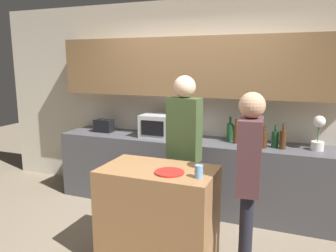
% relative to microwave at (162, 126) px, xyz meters
% --- Properties ---
extents(back_wall, '(6.40, 0.40, 2.70)m').
position_rel_microwave_xyz_m(back_wall, '(0.40, 0.26, 0.48)').
color(back_wall, beige).
rests_on(back_wall, ground_plane).
extents(back_counter, '(3.60, 0.62, 0.91)m').
position_rel_microwave_xyz_m(back_counter, '(0.40, -0.01, -0.60)').
color(back_counter, '#4C4C51').
rests_on(back_counter, ground_plane).
extents(kitchen_island, '(1.05, 0.62, 0.93)m').
position_rel_microwave_xyz_m(kitchen_island, '(0.51, -1.31, -0.59)').
color(kitchen_island, '#996B42').
rests_on(kitchen_island, ground_plane).
extents(microwave, '(0.52, 0.39, 0.30)m').
position_rel_microwave_xyz_m(microwave, '(0.00, 0.00, 0.00)').
color(microwave, '#B7BABC').
rests_on(microwave, back_counter).
extents(toaster, '(0.26, 0.16, 0.18)m').
position_rel_microwave_xyz_m(toaster, '(-0.89, 0.00, -0.06)').
color(toaster, black).
rests_on(toaster, back_counter).
extents(potted_plant, '(0.14, 0.14, 0.39)m').
position_rel_microwave_xyz_m(potted_plant, '(1.90, 0.00, 0.05)').
color(potted_plant, silver).
rests_on(potted_plant, back_counter).
extents(bottle_0, '(0.08, 0.08, 0.31)m').
position_rel_microwave_xyz_m(bottle_0, '(0.89, 0.11, -0.03)').
color(bottle_0, '#194723').
rests_on(bottle_0, back_counter).
extents(bottle_1, '(0.07, 0.07, 0.30)m').
position_rel_microwave_xyz_m(bottle_1, '(0.98, 0.00, -0.03)').
color(bottle_1, '#472814').
rests_on(bottle_1, back_counter).
extents(bottle_2, '(0.08, 0.08, 0.26)m').
position_rel_microwave_xyz_m(bottle_2, '(1.11, 0.07, -0.05)').
color(bottle_2, '#194723').
rests_on(bottle_2, back_counter).
extents(bottle_3, '(0.07, 0.07, 0.25)m').
position_rel_microwave_xyz_m(bottle_3, '(1.21, 0.06, -0.06)').
color(bottle_3, silver).
rests_on(bottle_3, back_counter).
extents(bottle_4, '(0.09, 0.09, 0.26)m').
position_rel_microwave_xyz_m(bottle_4, '(1.32, -0.11, -0.05)').
color(bottle_4, '#472814').
rests_on(bottle_4, back_counter).
extents(bottle_5, '(0.08, 0.08, 0.27)m').
position_rel_microwave_xyz_m(bottle_5, '(1.45, -0.04, -0.05)').
color(bottle_5, '#194723').
rests_on(bottle_5, back_counter).
extents(bottle_6, '(0.07, 0.07, 0.30)m').
position_rel_microwave_xyz_m(bottle_6, '(1.53, -0.08, -0.04)').
color(bottle_6, '#472814').
rests_on(bottle_6, back_counter).
extents(plate_on_island, '(0.26, 0.26, 0.01)m').
position_rel_microwave_xyz_m(plate_on_island, '(0.65, -1.40, -0.12)').
color(plate_on_island, red).
rests_on(plate_on_island, kitchen_island).
extents(cup_0, '(0.07, 0.07, 0.11)m').
position_rel_microwave_xyz_m(cup_0, '(0.92, -1.42, -0.07)').
color(cup_0, '#6FA5D7').
rests_on(cup_0, kitchen_island).
extents(person_left, '(0.22, 0.35, 1.64)m').
position_rel_microwave_xyz_m(person_left, '(1.31, -1.25, -0.08)').
color(person_left, black).
rests_on(person_left, ground_plane).
extents(person_center, '(0.36, 0.23, 1.75)m').
position_rel_microwave_xyz_m(person_center, '(0.57, -0.74, -0.00)').
color(person_center, black).
rests_on(person_center, ground_plane).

